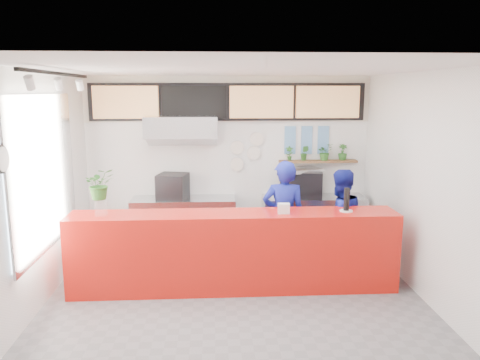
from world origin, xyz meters
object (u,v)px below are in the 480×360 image
(espresso_machine, at_px, (301,184))
(staff_center, at_px, (284,218))
(panini_oven, at_px, (173,186))
(staff_right, at_px, (339,222))
(service_counter, at_px, (234,251))
(pepper_mill, at_px, (347,199))

(espresso_machine, xyz_separation_m, staff_center, (-0.51, -1.30, -0.26))
(panini_oven, height_order, espresso_machine, espresso_machine)
(staff_center, bearing_deg, espresso_machine, -104.30)
(panini_oven, distance_m, staff_center, 2.19)
(panini_oven, xyz_separation_m, staff_center, (1.74, -1.30, -0.24))
(staff_center, distance_m, staff_right, 0.85)
(service_counter, xyz_separation_m, staff_right, (1.61, 0.51, 0.25))
(staff_center, relative_size, staff_right, 1.09)
(espresso_machine, distance_m, pepper_mill, 1.83)
(staff_right, bearing_deg, espresso_machine, -92.59)
(espresso_machine, bearing_deg, staff_right, -63.06)
(espresso_machine, height_order, pepper_mill, pepper_mill)
(service_counter, distance_m, panini_oven, 2.13)
(staff_right, height_order, pepper_mill, staff_right)
(espresso_machine, bearing_deg, panini_oven, -167.79)
(panini_oven, xyz_separation_m, pepper_mill, (2.53, -1.80, 0.16))
(espresso_machine, xyz_separation_m, pepper_mill, (0.28, -1.80, 0.14))
(espresso_machine, xyz_separation_m, staff_right, (0.34, -1.29, -0.33))
(service_counter, bearing_deg, panini_oven, 118.52)
(espresso_machine, bearing_deg, pepper_mill, -68.85)
(service_counter, relative_size, espresso_machine, 6.22)
(service_counter, bearing_deg, espresso_machine, 54.77)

